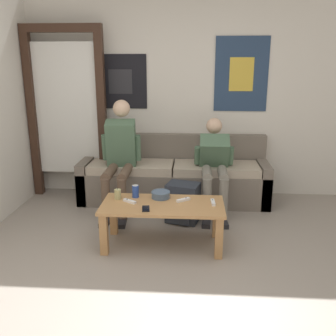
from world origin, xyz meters
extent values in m
plane|color=gray|center=(0.00, 0.00, 0.00)|extent=(18.00, 18.00, 0.00)
cube|color=silver|center=(0.00, 2.52, 1.27)|extent=(10.00, 0.05, 2.55)
cube|color=black|center=(-0.64, 2.48, 1.47)|extent=(0.67, 0.01, 0.68)
cube|color=#2D2D33|center=(-0.64, 2.48, 1.47)|extent=(0.30, 0.01, 0.30)
cube|color=navy|center=(0.88, 2.48, 1.56)|extent=(0.66, 0.01, 0.91)
cube|color=gold|center=(0.88, 2.48, 1.56)|extent=(0.30, 0.01, 0.41)
cube|color=#382319|center=(-1.75, 2.29, 1.02)|extent=(0.10, 0.10, 2.05)
cube|color=#382319|center=(-0.85, 2.29, 1.02)|extent=(0.10, 0.10, 2.05)
cube|color=#382319|center=(-1.30, 2.29, 2.10)|extent=(1.00, 0.10, 0.10)
cube|color=silver|center=(-1.30, 2.31, 1.13)|extent=(0.82, 0.02, 1.64)
cube|color=#70665B|center=(0.06, 2.43, 0.40)|extent=(2.34, 0.13, 0.81)
cube|color=#70665B|center=(0.06, 2.10, 0.20)|extent=(2.34, 0.53, 0.40)
cube|color=#70665B|center=(-1.05, 2.10, 0.26)|extent=(0.12, 0.53, 0.52)
cube|color=#70665B|center=(1.18, 2.10, 0.26)|extent=(0.12, 0.53, 0.52)
cube|color=#B2A38E|center=(-0.46, 2.10, 0.45)|extent=(1.03, 0.49, 0.10)
cube|color=#B2A38E|center=(0.59, 2.10, 0.45)|extent=(1.03, 0.49, 0.10)
cube|color=#B27F4C|center=(0.02, 0.93, 0.41)|extent=(1.16, 0.54, 0.03)
cube|color=#B27F4C|center=(-0.50, 1.15, 0.20)|extent=(0.07, 0.07, 0.40)
cube|color=#B27F4C|center=(0.55, 1.15, 0.20)|extent=(0.07, 0.07, 0.40)
cube|color=#B27F4C|center=(-0.50, 0.72, 0.20)|extent=(0.07, 0.07, 0.40)
cube|color=#B27F4C|center=(0.55, 0.72, 0.20)|extent=(0.07, 0.07, 0.40)
cylinder|color=brown|center=(-0.64, 1.66, 0.50)|extent=(0.11, 0.45, 0.11)
cylinder|color=brown|center=(-0.64, 1.44, 0.26)|extent=(0.10, 0.10, 0.48)
cube|color=#232328|center=(-0.64, 1.37, 0.03)|extent=(0.11, 0.25, 0.05)
cylinder|color=brown|center=(-0.46, 1.66, 0.50)|extent=(0.11, 0.45, 0.11)
cylinder|color=brown|center=(-0.46, 1.44, 0.26)|extent=(0.10, 0.10, 0.48)
cube|color=#232328|center=(-0.46, 1.37, 0.03)|extent=(0.11, 0.25, 0.05)
cube|color=#4C6B51|center=(-0.55, 1.95, 0.77)|extent=(0.37, 0.37, 0.59)
sphere|color=beige|center=(-0.55, 2.04, 1.18)|extent=(0.20, 0.20, 0.20)
cylinder|color=#4C6B51|center=(-0.75, 1.95, 0.73)|extent=(0.08, 0.11, 0.31)
cylinder|color=#4C6B51|center=(-0.36, 1.95, 0.73)|extent=(0.08, 0.11, 0.31)
cylinder|color=gray|center=(0.46, 1.70, 0.50)|extent=(0.11, 0.38, 0.11)
cylinder|color=gray|center=(0.46, 1.51, 0.26)|extent=(0.10, 0.10, 0.48)
cube|color=#232328|center=(0.46, 1.44, 0.03)|extent=(0.11, 0.25, 0.05)
cylinder|color=gray|center=(0.64, 1.70, 0.50)|extent=(0.11, 0.38, 0.11)
cylinder|color=gray|center=(0.64, 1.51, 0.26)|extent=(0.10, 0.10, 0.48)
cube|color=#232328|center=(0.64, 1.44, 0.03)|extent=(0.11, 0.25, 0.05)
cube|color=#4C6B51|center=(0.55, 1.99, 0.68)|extent=(0.34, 0.40, 0.46)
sphere|color=beige|center=(0.55, 2.17, 0.97)|extent=(0.19, 0.19, 0.19)
cylinder|color=#4C6B51|center=(0.36, 2.02, 0.63)|extent=(0.08, 0.14, 0.24)
cylinder|color=#4C6B51|center=(0.75, 2.02, 0.63)|extent=(0.08, 0.14, 0.24)
cube|color=#282D38|center=(0.20, 1.52, 0.22)|extent=(0.40, 0.34, 0.44)
cube|color=#282D38|center=(0.17, 1.41, 0.12)|extent=(0.26, 0.15, 0.20)
cylinder|color=#475B75|center=(-0.01, 1.09, 0.46)|extent=(0.18, 0.18, 0.06)
torus|color=#475B75|center=(-0.01, 1.09, 0.49)|extent=(0.19, 0.19, 0.02)
cylinder|color=tan|center=(-0.42, 1.04, 0.48)|extent=(0.06, 0.06, 0.10)
cylinder|color=black|center=(-0.42, 1.04, 0.53)|extent=(0.00, 0.00, 0.01)
cylinder|color=#28479E|center=(-0.26, 1.10, 0.49)|extent=(0.07, 0.07, 0.12)
cylinder|color=silver|center=(-0.26, 1.10, 0.55)|extent=(0.06, 0.06, 0.00)
cube|color=white|center=(0.22, 1.02, 0.44)|extent=(0.14, 0.11, 0.02)
cylinder|color=#333842|center=(0.24, 1.04, 0.45)|extent=(0.01, 0.01, 0.00)
cube|color=white|center=(0.50, 0.97, 0.44)|extent=(0.04, 0.15, 0.02)
cylinder|color=#333842|center=(0.50, 1.01, 0.45)|extent=(0.01, 0.01, 0.00)
cube|color=white|center=(-0.29, 0.95, 0.44)|extent=(0.14, 0.11, 0.02)
cylinder|color=#333842|center=(-0.32, 0.97, 0.45)|extent=(0.01, 0.01, 0.00)
cube|color=black|center=(-0.12, 0.79, 0.43)|extent=(0.08, 0.14, 0.01)
cube|color=black|center=(-0.12, 0.79, 0.44)|extent=(0.07, 0.13, 0.00)
camera|label=1|loc=(0.29, -2.35, 1.73)|focal=40.00mm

